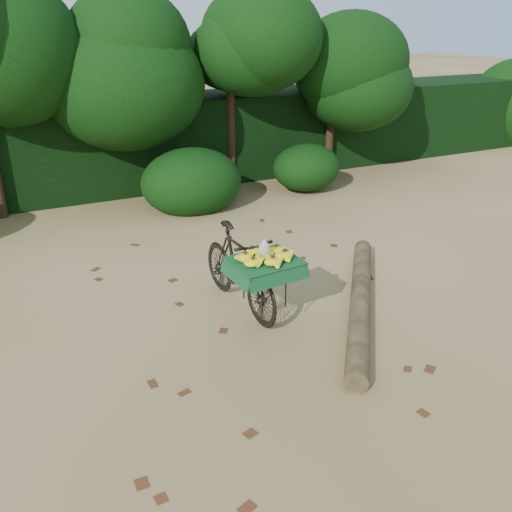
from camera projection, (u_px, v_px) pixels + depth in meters
name	position (u px, v px, depth m)	size (l,w,h in m)	color
ground	(197.00, 334.00, 6.24)	(80.00, 80.00, 0.00)	tan
vendor_bicycle	(240.00, 269.00, 6.60)	(0.80, 1.83, 1.06)	black
fallen_log	(360.00, 300.00, 6.74)	(0.25, 0.25, 3.41)	brown
hedge_backdrop	(88.00, 148.00, 11.06)	(26.00, 1.80, 1.80)	black
tree_row	(52.00, 99.00, 9.69)	(14.50, 2.00, 4.00)	black
bush_clumps	(140.00, 192.00, 9.79)	(8.80, 1.70, 0.90)	black
leaf_litter	(179.00, 309.00, 6.77)	(7.00, 7.30, 0.01)	#4F2815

